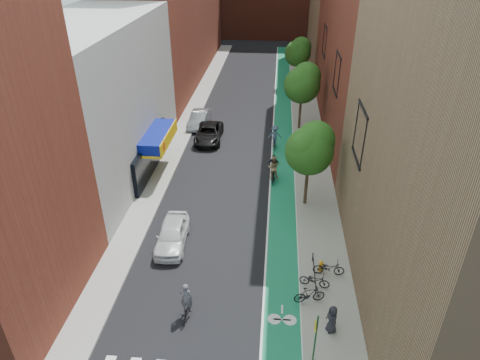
% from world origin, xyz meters
% --- Properties ---
extents(ground, '(160.00, 160.00, 0.00)m').
position_xyz_m(ground, '(0.00, 0.00, 0.00)').
color(ground, black).
rests_on(ground, ground).
extents(bike_lane, '(2.00, 68.00, 0.01)m').
position_xyz_m(bike_lane, '(4.00, 26.00, 0.01)').
color(bike_lane, '#167F55').
rests_on(bike_lane, ground).
extents(sidewalk_left, '(2.00, 68.00, 0.15)m').
position_xyz_m(sidewalk_left, '(-6.00, 26.00, 0.07)').
color(sidewalk_left, gray).
rests_on(sidewalk_left, ground).
extents(sidewalk_right, '(3.00, 68.00, 0.15)m').
position_xyz_m(sidewalk_right, '(6.50, 26.00, 0.07)').
color(sidewalk_right, gray).
rests_on(sidewalk_right, ground).
extents(building_left_white, '(8.00, 20.00, 12.00)m').
position_xyz_m(building_left_white, '(-11.00, 14.00, 6.00)').
color(building_left_white, silver).
rests_on(building_left_white, ground).
extents(building_right_near_tan, '(8.00, 20.00, 18.00)m').
position_xyz_m(building_right_near_tan, '(12.00, 2.00, 9.00)').
color(building_right_near_tan, '#8C6B4C').
rests_on(building_right_near_tan, ground).
extents(building_right_mid_red, '(8.00, 28.00, 22.00)m').
position_xyz_m(building_right_mid_red, '(12.00, 26.00, 11.00)').
color(building_right_mid_red, maroon).
rests_on(building_right_mid_red, ground).
extents(building_right_far_tan, '(8.00, 20.00, 18.00)m').
position_xyz_m(building_right_far_tan, '(12.00, 50.00, 9.00)').
color(building_right_far_tan, '#8C6B4C').
rests_on(building_right_far_tan, ground).
extents(tree_near, '(3.40, 3.36, 6.42)m').
position_xyz_m(tree_near, '(5.65, 10.02, 4.66)').
color(tree_near, '#332619').
rests_on(tree_near, ground).
extents(tree_mid, '(3.55, 3.53, 6.74)m').
position_xyz_m(tree_mid, '(5.65, 24.02, 4.89)').
color(tree_mid, '#332619').
rests_on(tree_mid, ground).
extents(tree_far, '(3.30, 3.25, 6.21)m').
position_xyz_m(tree_far, '(5.65, 38.02, 4.50)').
color(tree_far, '#332619').
rests_on(tree_far, ground).
extents(sign_pole, '(0.13, 0.71, 3.00)m').
position_xyz_m(sign_pole, '(5.38, -3.50, 1.84)').
color(sign_pole, '#194C26').
rests_on(sign_pole, sidewalk_right).
extents(parked_car_white, '(2.03, 4.56, 1.52)m').
position_xyz_m(parked_car_white, '(-3.00, 4.62, 0.76)').
color(parked_car_white, white).
rests_on(parked_car_white, ground).
extents(parked_car_black, '(2.53, 5.28, 1.45)m').
position_xyz_m(parked_car_black, '(-3.09, 20.53, 0.73)').
color(parked_car_black, black).
rests_on(parked_car_black, ground).
extents(parked_car_silver, '(1.95, 4.75, 1.53)m').
position_xyz_m(parked_car_silver, '(-4.60, 23.97, 0.76)').
color(parked_car_silver, gray).
rests_on(parked_car_silver, ground).
extents(cyclist_lead, '(0.68, 1.68, 2.14)m').
position_xyz_m(cyclist_lead, '(-0.93, -1.16, 0.74)').
color(cyclist_lead, black).
rests_on(cyclist_lead, ground).
extents(cyclist_lane_near, '(0.95, 1.63, 2.24)m').
position_xyz_m(cyclist_lane_near, '(3.20, 13.13, 1.00)').
color(cyclist_lane_near, black).
rests_on(cyclist_lane_near, ground).
extents(cyclist_lane_mid, '(1.01, 1.66, 2.03)m').
position_xyz_m(cyclist_lane_mid, '(3.20, 13.82, 0.78)').
color(cyclist_lane_mid, black).
rests_on(cyclist_lane_mid, ground).
extents(cyclist_lane_far, '(1.23, 1.55, 2.23)m').
position_xyz_m(cyclist_lane_far, '(3.20, 19.37, 1.06)').
color(cyclist_lane_far, black).
rests_on(cyclist_lane_far, ground).
extents(parked_bike_near, '(1.81, 0.66, 0.95)m').
position_xyz_m(parked_bike_near, '(6.64, 2.51, 0.62)').
color(parked_bike_near, black).
rests_on(parked_bike_near, sidewalk_right).
extents(parked_bike_mid, '(1.77, 0.86, 1.02)m').
position_xyz_m(parked_bike_mid, '(5.42, 0.25, 0.66)').
color(parked_bike_mid, black).
rests_on(parked_bike_mid, sidewalk_right).
extents(parked_bike_far, '(1.77, 0.91, 0.89)m').
position_xyz_m(parked_bike_far, '(5.77, 1.46, 0.59)').
color(parked_bike_far, black).
rests_on(parked_bike_far, sidewalk_right).
extents(pedestrian, '(0.76, 0.90, 1.58)m').
position_xyz_m(pedestrian, '(6.40, -1.59, 0.94)').
color(pedestrian, black).
rests_on(pedestrian, sidewalk_right).
extents(fire_hydrant, '(0.26, 0.26, 0.74)m').
position_xyz_m(fire_hydrant, '(6.22, 2.75, 0.54)').
color(fire_hydrant, gold).
rests_on(fire_hydrant, sidewalk_right).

